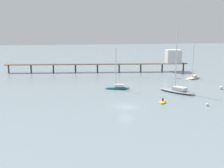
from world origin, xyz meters
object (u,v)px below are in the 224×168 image
at_px(pier, 147,59).
at_px(mooring_buoy_far, 221,88).
at_px(sailboat_cream, 193,77).
at_px(mooring_buoy_mid, 207,104).
at_px(sailboat_gray, 177,89).
at_px(dinghy_yellow, 163,102).
at_px(sailboat_teal, 118,86).

relative_size(pier, mooring_buoy_far, 73.90).
height_order(sailboat_cream, mooring_buoy_mid, sailboat_cream).
bearing_deg(sailboat_gray, dinghy_yellow, -127.57).
height_order(pier, sailboat_teal, sailboat_teal).
height_order(sailboat_cream, mooring_buoy_far, sailboat_cream).
bearing_deg(pier, mooring_buoy_far, -72.47).
relative_size(sailboat_gray, dinghy_yellow, 5.05).
bearing_deg(mooring_buoy_mid, pier, 88.87).
relative_size(dinghy_yellow, mooring_buoy_mid, 4.90).
distance_m(sailboat_gray, sailboat_teal, 14.74).
xyz_separation_m(sailboat_cream, mooring_buoy_mid, (-10.49, -29.39, -0.31)).
bearing_deg(sailboat_gray, sailboat_cream, 55.12).
height_order(sailboat_teal, mooring_buoy_far, sailboat_teal).
xyz_separation_m(pier, sailboat_cream, (9.59, -16.45, -3.72)).
bearing_deg(sailboat_teal, dinghy_yellow, -65.79).
bearing_deg(mooring_buoy_mid, mooring_buoy_far, 52.01).
xyz_separation_m(dinghy_yellow, mooring_buoy_far, (18.85, 10.14, 0.21)).
bearing_deg(sailboat_teal, mooring_buoy_far, -10.61).
bearing_deg(pier, dinghy_yellow, -101.85).
xyz_separation_m(sailboat_teal, mooring_buoy_mid, (14.61, -18.82, -0.38)).
xyz_separation_m(pier, mooring_buoy_far, (10.05, -31.81, -3.93)).
distance_m(sailboat_cream, dinghy_yellow, 31.44).
xyz_separation_m(sailboat_gray, mooring_buoy_mid, (1.32, -12.44, -0.46)).
bearing_deg(sailboat_cream, mooring_buoy_mid, -109.65).
relative_size(sailboat_gray, mooring_buoy_far, 18.32).
bearing_deg(mooring_buoy_far, dinghy_yellow, -151.73).
height_order(pier, dinghy_yellow, pier).
relative_size(sailboat_cream, mooring_buoy_far, 12.92).
height_order(pier, mooring_buoy_far, pier).
height_order(sailboat_gray, dinghy_yellow, sailboat_gray).
bearing_deg(sailboat_teal, pier, 60.14).
height_order(sailboat_gray, mooring_buoy_mid, sailboat_gray).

